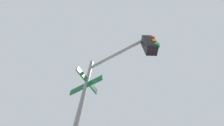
{
  "coord_description": "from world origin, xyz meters",
  "views": [
    {
      "loc": [
        -3.94,
        -6.14,
        1.52
      ],
      "look_at": [
        -5.37,
        -6.1,
        4.05
      ],
      "focal_mm": 23.3,
      "sensor_mm": 36.0,
      "label": 1
    }
  ],
  "objects": [
    {
      "name": "traffic_signal_near",
      "position": [
        -6.03,
        -6.03,
        4.29
      ],
      "size": [
        1.67,
        2.41,
        6.09
      ],
      "color": "slate",
      "rests_on": "ground_plane"
    }
  ]
}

